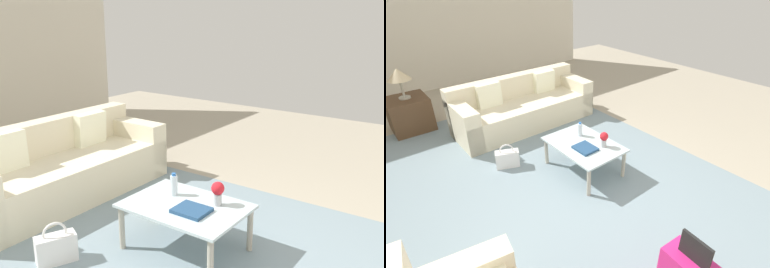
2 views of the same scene
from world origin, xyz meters
The scene contains 7 objects.
couch centered at (2.19, -0.60, 0.30)m, with size 0.89×2.39×0.83m.
coffee_table centered at (0.40, -0.50, 0.37)m, with size 1.00×0.71×0.42m.
water_bottle centered at (0.60, -0.60, 0.51)m, with size 0.06×0.06×0.20m.
coffee_table_book centered at (0.28, -0.42, 0.43)m, with size 0.28×0.24×0.03m, color navy.
flower_vase centered at (0.18, -0.65, 0.54)m, with size 0.11×0.11×0.21m.
handbag_white centered at (1.13, 0.27, 0.13)m, with size 0.26×0.35×0.36m.
handbag_tan centered at (0.95, -0.88, 0.13)m, with size 0.16×0.33×0.36m.
Camera 1 is at (-1.55, 2.12, 1.96)m, focal length 40.00 mm.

